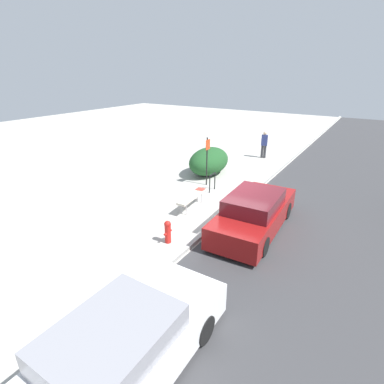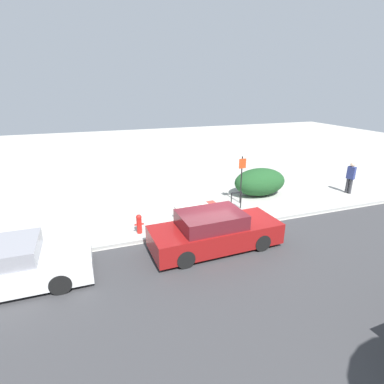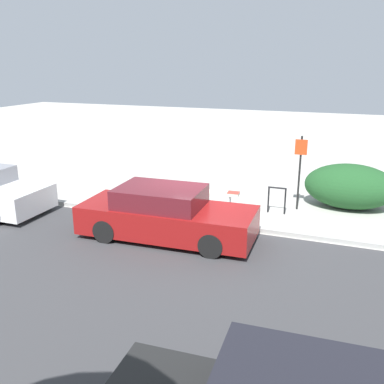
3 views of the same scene
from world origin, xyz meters
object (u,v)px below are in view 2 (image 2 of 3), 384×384
object	(u,v)px
bench	(196,206)
pedestrian	(350,177)
fire_hydrant	(139,223)
parked_car_near	(214,231)
parked_car_far	(4,267)
bike_rack	(236,199)
sign_post	(242,176)

from	to	relation	value
bench	pedestrian	distance (m)	8.67
fire_hydrant	pedestrian	distance (m)	11.29
parked_car_near	bench	bearing A→B (deg)	81.01
parked_car_far	bench	bearing A→B (deg)	22.53
bike_rack	bench	bearing A→B (deg)	-174.32
parked_car_near	sign_post	bearing A→B (deg)	48.15
bench	parked_car_near	size ratio (longest dim) A/B	0.40
sign_post	parked_car_far	world-z (taller)	sign_post
bike_rack	sign_post	bearing A→B (deg)	47.68
bike_rack	parked_car_near	world-z (taller)	parked_car_near
sign_post	fire_hydrant	world-z (taller)	sign_post
fire_hydrant	parked_car_far	xyz separation A→B (m)	(-4.10, -2.03, 0.21)
fire_hydrant	parked_car_far	size ratio (longest dim) A/B	0.17
sign_post	pedestrian	xyz separation A→B (m)	(6.08, -0.63, -0.49)
bench	parked_car_far	xyz separation A→B (m)	(-6.68, -2.75, 0.12)
parked_car_near	parked_car_far	bearing A→B (deg)	178.11
fire_hydrant	parked_car_near	size ratio (longest dim) A/B	0.17
bike_rack	pedestrian	world-z (taller)	pedestrian
parked_car_far	bike_rack	bearing A→B (deg)	18.88
bike_rack	parked_car_near	bearing A→B (deg)	-129.01
pedestrian	bike_rack	bearing A→B (deg)	72.19
bench	fire_hydrant	distance (m)	2.68
sign_post	parked_car_far	distance (m)	9.95
bike_rack	fire_hydrant	xyz separation A→B (m)	(-4.62, -0.92, -0.09)
bench	pedestrian	world-z (taller)	pedestrian
sign_post	parked_car_near	bearing A→B (deg)	-129.60
sign_post	pedestrian	bearing A→B (deg)	-5.90
parked_car_near	pedestrian	bearing A→B (deg)	15.51
sign_post	pedestrian	distance (m)	6.13
pedestrian	parked_car_near	world-z (taller)	pedestrian
bench	parked_car_near	world-z (taller)	parked_car_near
pedestrian	parked_car_far	distance (m)	15.62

